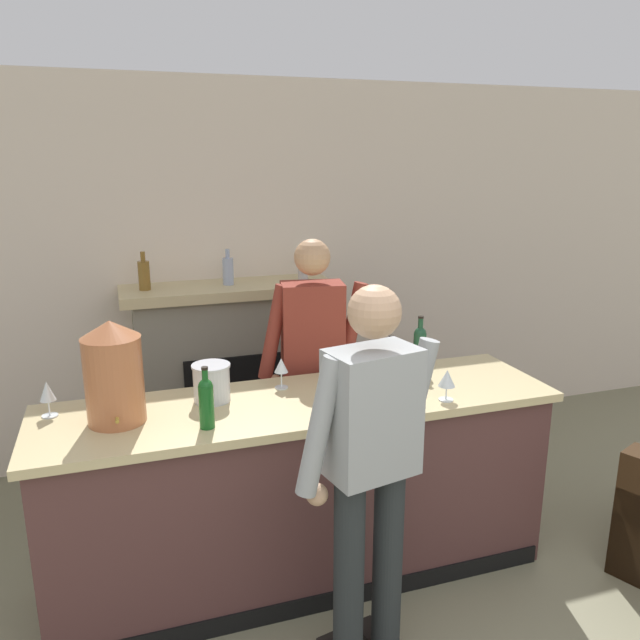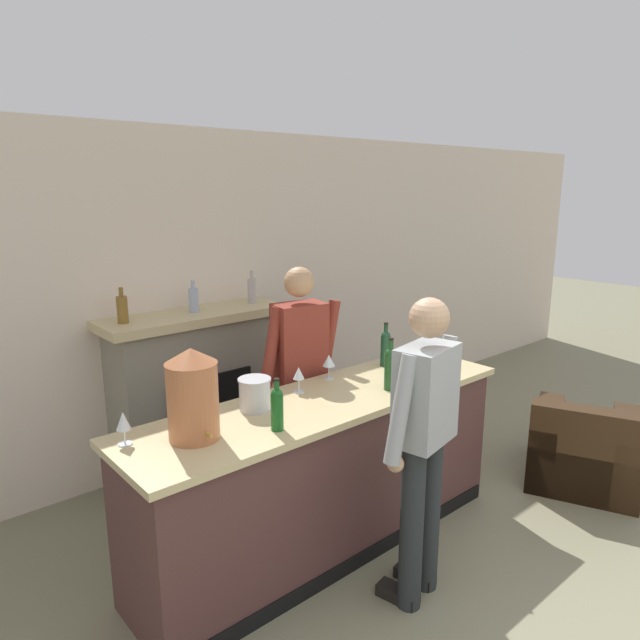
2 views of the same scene
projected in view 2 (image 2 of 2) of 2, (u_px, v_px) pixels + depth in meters
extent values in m
cube|color=beige|center=(199.00, 299.00, 4.76)|extent=(12.00, 0.07, 2.75)
cube|color=#502F2D|center=(325.00, 476.00, 3.65)|extent=(2.56, 0.64, 0.97)
cube|color=#CBB782|center=(325.00, 401.00, 3.53)|extent=(2.63, 0.71, 0.04)
cube|color=black|center=(360.00, 560.00, 3.51)|extent=(2.51, 0.01, 0.10)
cube|color=gray|center=(197.00, 396.00, 4.61)|extent=(1.32, 0.44, 1.27)
cube|color=black|center=(213.00, 424.00, 4.48)|extent=(0.73, 0.02, 0.81)
cube|color=#CBB782|center=(194.00, 316.00, 4.45)|extent=(1.48, 0.52, 0.07)
cylinder|color=brown|center=(122.00, 310.00, 4.06)|extent=(0.08, 0.08, 0.19)
cylinder|color=brown|center=(121.00, 292.00, 4.03)|extent=(0.03, 0.03, 0.06)
cylinder|color=#9DAAC3|center=(194.00, 300.00, 4.42)|extent=(0.08, 0.08, 0.19)
cylinder|color=#9DAAC3|center=(193.00, 284.00, 4.39)|extent=(0.03, 0.03, 0.06)
cylinder|color=#B2A9AB|center=(252.00, 291.00, 4.76)|extent=(0.07, 0.07, 0.20)
cylinder|color=#B2A9AB|center=(252.00, 275.00, 4.73)|extent=(0.03, 0.03, 0.07)
cube|color=#342111|center=(584.00, 456.00, 4.56)|extent=(1.15, 1.08, 0.38)
cube|color=#342111|center=(584.00, 455.00, 4.20)|extent=(0.47, 0.79, 0.72)
cube|color=#342111|center=(626.00, 455.00, 4.42)|extent=(0.92, 0.55, 0.52)
cube|color=#342111|center=(546.00, 441.00, 4.67)|extent=(0.92, 0.55, 0.52)
cylinder|color=#232829|center=(429.00, 513.00, 3.24)|extent=(0.13, 0.13, 0.96)
cube|color=black|center=(415.00, 576.00, 3.39)|extent=(0.15, 0.26, 0.07)
cylinder|color=#232829|center=(412.00, 529.00, 3.09)|extent=(0.13, 0.13, 0.96)
cube|color=black|center=(398.00, 594.00, 3.23)|extent=(0.15, 0.26, 0.07)
cube|color=#929698|center=(426.00, 394.00, 3.00)|extent=(0.40, 0.29, 0.53)
cylinder|color=#929698|center=(442.00, 385.00, 3.19)|extent=(0.20, 0.08, 0.57)
sphere|color=tan|center=(436.00, 434.00, 3.27)|extent=(0.09, 0.09, 0.09)
cylinder|color=#929698|center=(401.00, 410.00, 2.84)|extent=(0.20, 0.08, 0.57)
sphere|color=tan|center=(395.00, 464.00, 2.92)|extent=(0.09, 0.09, 0.09)
sphere|color=tan|center=(429.00, 318.00, 2.90)|extent=(0.21, 0.21, 0.21)
cylinder|color=#1D202E|center=(288.00, 444.00, 4.13)|extent=(0.13, 0.13, 0.94)
cube|color=black|center=(294.00, 502.00, 4.17)|extent=(0.14, 0.25, 0.07)
cylinder|color=#1D202E|center=(312.00, 438.00, 4.23)|extent=(0.13, 0.13, 0.94)
cube|color=black|center=(317.00, 495.00, 4.27)|extent=(0.14, 0.25, 0.07)
cube|color=maroon|center=(300.00, 343.00, 4.01)|extent=(0.39, 0.28, 0.57)
cylinder|color=maroon|center=(272.00, 348.00, 3.88)|extent=(0.20, 0.08, 0.57)
sphere|color=tan|center=(274.00, 390.00, 3.93)|extent=(0.09, 0.09, 0.09)
cylinder|color=maroon|center=(329.00, 339.00, 4.11)|extent=(0.20, 0.08, 0.57)
sphere|color=tan|center=(330.00, 379.00, 4.16)|extent=(0.09, 0.09, 0.09)
sphere|color=tan|center=(299.00, 282.00, 3.91)|extent=(0.21, 0.21, 0.21)
cylinder|color=#B0653D|center=(193.00, 401.00, 2.92)|extent=(0.26, 0.26, 0.41)
cone|color=#B0653D|center=(190.00, 356.00, 2.86)|extent=(0.27, 0.27, 0.08)
cylinder|color=#B29333|center=(209.00, 435.00, 2.84)|extent=(0.02, 0.04, 0.02)
cylinder|color=silver|center=(255.00, 395.00, 3.32)|extent=(0.18, 0.18, 0.18)
cylinder|color=silver|center=(254.00, 380.00, 3.30)|extent=(0.19, 0.19, 0.01)
cylinder|color=#14511B|center=(277.00, 412.00, 3.04)|extent=(0.07, 0.07, 0.20)
sphere|color=#14511B|center=(277.00, 395.00, 3.02)|extent=(0.07, 0.07, 0.07)
cylinder|color=#14511B|center=(277.00, 388.00, 3.01)|extent=(0.03, 0.03, 0.08)
cylinder|color=black|center=(277.00, 380.00, 3.00)|extent=(0.03, 0.03, 0.01)
cylinder|color=#1C4B21|center=(390.00, 372.00, 3.65)|extent=(0.08, 0.08, 0.24)
sphere|color=#1C4B21|center=(391.00, 354.00, 3.62)|extent=(0.07, 0.07, 0.07)
cylinder|color=#1C4B21|center=(391.00, 347.00, 3.61)|extent=(0.03, 0.03, 0.09)
cylinder|color=black|center=(391.00, 339.00, 3.60)|extent=(0.03, 0.03, 0.01)
cylinder|color=#1B4329|center=(385.00, 351.00, 4.14)|extent=(0.07, 0.07, 0.23)
sphere|color=#1B4329|center=(386.00, 336.00, 4.11)|extent=(0.07, 0.07, 0.07)
cylinder|color=#1B4329|center=(386.00, 330.00, 4.10)|extent=(0.03, 0.03, 0.09)
cylinder|color=black|center=(386.00, 323.00, 4.09)|extent=(0.03, 0.03, 0.01)
cylinder|color=silver|center=(406.00, 387.00, 3.71)|extent=(0.07, 0.07, 0.01)
cylinder|color=silver|center=(406.00, 380.00, 3.70)|extent=(0.01, 0.01, 0.08)
cone|color=silver|center=(407.00, 369.00, 3.68)|extent=(0.09, 0.09, 0.08)
cylinder|color=silver|center=(427.00, 383.00, 3.79)|extent=(0.08, 0.08, 0.01)
cylinder|color=silver|center=(427.00, 378.00, 3.78)|extent=(0.01, 0.01, 0.07)
cone|color=silver|center=(427.00, 366.00, 3.76)|extent=(0.08, 0.08, 0.09)
cylinder|color=silver|center=(329.00, 378.00, 3.89)|extent=(0.07, 0.07, 0.01)
cylinder|color=silver|center=(329.00, 372.00, 3.88)|extent=(0.01, 0.01, 0.08)
cone|color=silver|center=(329.00, 360.00, 3.86)|extent=(0.09, 0.09, 0.08)
cylinder|color=silver|center=(125.00, 444.00, 2.89)|extent=(0.07, 0.07, 0.01)
cylinder|color=silver|center=(125.00, 436.00, 2.88)|extent=(0.01, 0.01, 0.08)
cone|color=silver|center=(123.00, 421.00, 2.86)|extent=(0.07, 0.07, 0.09)
cylinder|color=silver|center=(299.00, 392.00, 3.63)|extent=(0.07, 0.07, 0.01)
cylinder|color=silver|center=(299.00, 385.00, 3.62)|extent=(0.01, 0.01, 0.08)
cone|color=silver|center=(299.00, 373.00, 3.60)|extent=(0.07, 0.07, 0.08)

